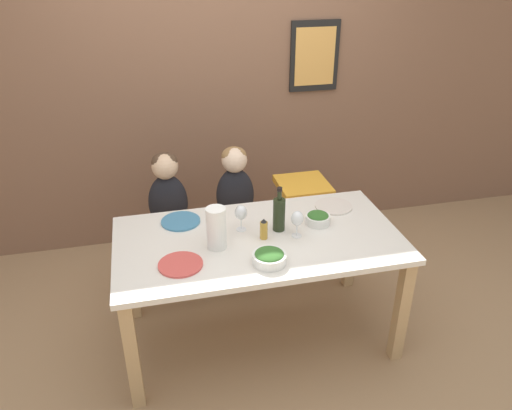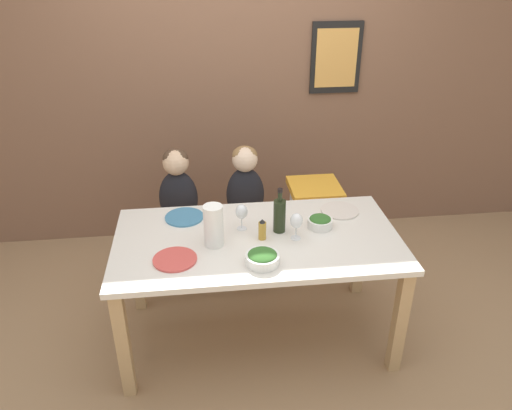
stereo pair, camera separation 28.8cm
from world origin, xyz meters
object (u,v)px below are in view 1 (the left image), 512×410
Objects in this scene: wine_glass_near at (297,219)px; dinner_plate_back_right at (334,206)px; salad_bowl_large at (269,257)px; dinner_plate_front_left at (181,264)px; person_child_left at (167,191)px; dinner_plate_back_left at (181,221)px; salad_bowl_small at (318,218)px; chair_right_highchair at (302,200)px; wine_bottle at (279,213)px; person_child_center at (235,185)px; chair_far_center at (236,228)px; paper_towel_roll at (216,228)px; chair_far_left at (171,236)px; wine_glass_far at (241,213)px.

dinner_plate_back_right is at bearing 40.02° from wine_glass_near.
dinner_plate_front_left is (-0.47, 0.08, -0.03)m from salad_bowl_large.
person_child_left reaches higher than dinner_plate_back_left.
chair_right_highchair is at bearing 79.49° from salad_bowl_small.
wine_bottle is at bearing 66.13° from salad_bowl_large.
salad_bowl_small is (-0.12, -0.64, 0.21)m from chair_right_highchair.
person_child_left reaches higher than salad_bowl_small.
person_child_center is 2.04× the size of wine_bottle.
salad_bowl_large is 1.22× the size of salad_bowl_small.
chair_far_center is 0.64× the size of chair_right_highchair.
paper_towel_roll is 1.03× the size of dinner_plate_front_left.
chair_far_left is at bearing -90.00° from person_child_left.
wine_bottle reaches higher than chair_far_center.
chair_right_highchair is at bearing 0.00° from chair_far_left.
chair_far_left is at bearing 132.78° from wine_glass_near.
chair_far_center is 0.79× the size of person_child_left.
wine_glass_near is at bearing -25.65° from wine_glass_far.
paper_towel_roll is at bearing -108.17° from person_child_center.
salad_bowl_large is at bearing -52.62° from dinner_plate_back_left.
salad_bowl_small reaches higher than chair_far_left.
salad_bowl_small is (0.86, -0.64, 0.03)m from person_child_left.
dinner_plate_back_left is (-0.82, 0.21, -0.03)m from salad_bowl_small.
paper_towel_roll is at bearing -169.40° from salad_bowl_small.
chair_far_left is 1.00m from chair_right_highchair.
chair_far_left is 0.56m from dinner_plate_back_left.
dinner_plate_front_left is at bearing -148.38° from paper_towel_roll.
dinner_plate_back_left is at bearing 153.13° from wine_glass_far.
dinner_plate_back_left is (-0.42, 0.55, -0.03)m from salad_bowl_large.
chair_far_center is at bearing 89.82° from salad_bowl_large.
salad_bowl_small reaches higher than dinner_plate_back_right.
wine_glass_far is 0.67m from dinner_plate_back_right.
person_child_left is at bearing 96.49° from dinner_plate_back_left.
wine_glass_near is 0.88× the size of salad_bowl_large.
chair_far_center is 0.93m from paper_towel_roll.
chair_far_center is 0.91m from wine_glass_near.
chair_far_left is 0.47m from chair_far_center.
person_child_center is at bearing 0.16° from chair_far_left.
person_child_center is at bearing 45.71° from dinner_plate_back_left.
person_child_left is at bearing 106.22° from paper_towel_roll.
dinner_plate_back_left is at bearing 127.38° from salad_bowl_large.
dinner_plate_back_right is at bearing 45.63° from salad_bowl_small.
salad_bowl_large is at bearing -113.87° from wine_bottle.
wine_glass_far is (-0.22, 0.05, 0.00)m from wine_bottle.
person_child_left is at bearing 115.51° from salad_bowl_large.
wine_bottle is at bearing -47.02° from person_child_left.
wine_glass_near reaches higher than chair_far_left.
person_child_left is (-0.47, 0.00, 0.36)m from chair_far_center.
salad_bowl_large is at bearing -137.70° from dinner_plate_back_right.
wine_glass_near is at bearing -146.82° from salad_bowl_small.
chair_right_highchair reaches higher than chair_far_left.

